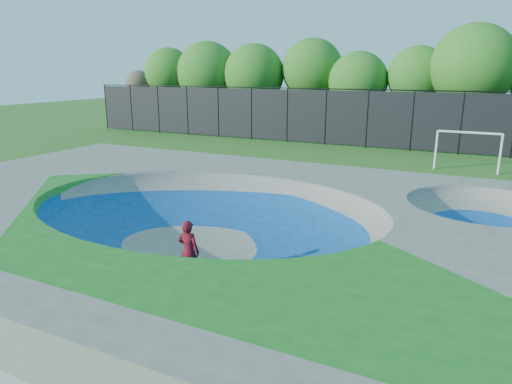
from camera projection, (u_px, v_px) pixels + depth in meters
ground at (206, 248)px, 13.96m from camera, size 120.00×120.00×0.00m
skate_deck at (205, 225)px, 13.77m from camera, size 22.00×14.00×1.50m
skater at (189, 251)px, 11.63m from camera, size 0.61×0.41×1.63m
skateboard at (190, 279)px, 11.83m from camera, size 0.79×0.28×0.05m
soccer_goal at (468, 144)px, 24.22m from camera, size 3.26×0.12×2.15m
fence at (367, 118)px, 31.62m from camera, size 48.09×0.09×4.04m
treeline at (410, 73)px, 34.13m from camera, size 51.47×7.62×8.52m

